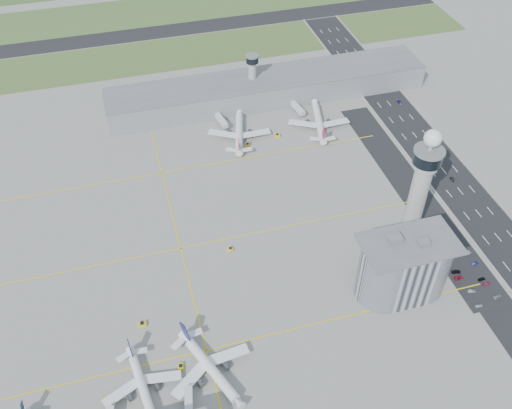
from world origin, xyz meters
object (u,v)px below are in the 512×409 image
object	(u,v)px
car_lot_3	(456,272)
car_lot_7	(486,284)
tug_4	(247,144)
car_lot_2	(458,278)
control_tower	(421,183)
car_lot_1	(472,291)
airplane_far_b	(319,117)
car_lot_8	(482,279)
car_lot_11	(456,244)
tug_5	(277,135)
secondary_tower	(252,74)
jet_bridge_far_1	(293,105)
car_lot_0	(479,306)
admin_building	(404,267)
tug_3	(230,249)
car_hw_2	(399,102)
car_hw_1	(453,179)
tug_2	(142,324)
car_lot_9	(475,264)
jet_bridge_far_0	(217,117)
airplane_near_b	(142,384)
car_lot_10	(467,252)
airplane_far_a	(239,127)
car_lot_5	(441,247)
car_lot_4	(447,259)
car_hw_4	(345,60)
tug_1	(181,367)
airplane_near_c	(211,366)
car_lot_6	(497,297)

from	to	relation	value
car_lot_3	car_lot_7	size ratio (longest dim) A/B	1.17
tug_4	car_lot_2	size ratio (longest dim) A/B	0.71
control_tower	car_lot_1	size ratio (longest dim) A/B	17.06
airplane_far_b	tug_4	world-z (taller)	airplane_far_b
car_lot_8	car_lot_11	bearing A→B (deg)	-6.19
tug_5	car_lot_8	bearing A→B (deg)	-140.11
secondary_tower	tug_4	world-z (taller)	secondary_tower
jet_bridge_far_1	car_lot_0	bearing A→B (deg)	-0.09
admin_building	tug_3	size ratio (longest dim) A/B	14.56
car_lot_7	car_hw_2	size ratio (longest dim) A/B	0.91
tug_5	car_hw_1	world-z (taller)	tug_5
tug_2	car_lot_9	bearing A→B (deg)	87.68
car_lot_0	jet_bridge_far_1	bearing A→B (deg)	13.54
jet_bridge_far_0	car_lot_0	xyz separation A→B (m)	(80.25, -173.23, -2.26)
airplane_near_b	car_lot_10	xyz separation A→B (m)	(161.84, 30.39, -4.67)
airplane_far_a	jet_bridge_far_0	size ratio (longest dim) A/B	3.23
airplane_near_b	tug_3	bearing A→B (deg)	133.11
admin_building	car_lot_5	bearing A→B (deg)	28.46
tug_4	car_lot_0	xyz separation A→B (m)	(68.85, -142.53, -0.32)
car_hw_2	jet_bridge_far_0	bearing A→B (deg)	176.97
airplane_near_b	car_lot_5	size ratio (longest dim) A/B	10.20
airplane_near_b	car_lot_4	xyz separation A→B (m)	(150.23, 29.08, -4.75)
car_lot_5	car_hw_4	xyz separation A→B (m)	(25.47, 185.62, -0.07)
tug_2	car_lot_7	size ratio (longest dim) A/B	0.91
airplane_far_b	car_lot_9	distance (m)	132.14
car_lot_4	car_lot_9	bearing A→B (deg)	-108.00
car_lot_11	tug_3	bearing A→B (deg)	74.99
tug_2	car_hw_2	bearing A→B (deg)	125.57
car_lot_0	car_lot_1	bearing A→B (deg)	-6.65
secondary_tower	car_lot_5	xyz separation A→B (m)	(53.63, -154.84, -18.19)
tug_1	car_lot_5	xyz separation A→B (m)	(135.38, 30.37, -0.29)
jet_bridge_far_0	tug_2	xyz separation A→B (m)	(-66.21, -142.21, -1.85)
car_lot_7	car_hw_2	xyz separation A→B (m)	(29.33, 150.40, 0.03)
car_lot_0	secondary_tower	bearing A→B (deg)	18.92
car_lot_11	secondary_tower	bearing A→B (deg)	20.72
control_tower	car_lot_4	bearing A→B (deg)	-63.11
tug_5	car_lot_3	xyz separation A→B (m)	(49.34, -126.10, -0.29)
car_lot_4	car_lot_8	distance (m)	18.19
airplane_near_c	car_hw_4	xyz separation A→B (m)	(149.22, 222.29, -5.51)
car_lot_0	car_lot_8	size ratio (longest dim) A/B	0.96
jet_bridge_far_0	car_lot_8	bearing A→B (deg)	19.35
car_lot_6	car_lot_8	distance (m)	11.05
car_lot_4	car_lot_9	size ratio (longest dim) A/B	0.99
car_lot_6	airplane_near_b	bearing A→B (deg)	83.88
car_lot_1	car_lot_8	distance (m)	9.61
car_lot_10	car_lot_4	bearing A→B (deg)	100.98
tug_3	car_lot_5	size ratio (longest dim) A/B	0.77
car_lot_5	car_lot_0	bearing A→B (deg)	172.88
tug_5	car_lot_3	size ratio (longest dim) A/B	0.73
tug_3	car_lot_4	world-z (taller)	tug_3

